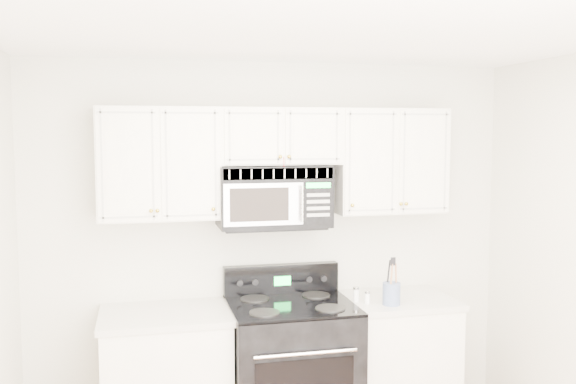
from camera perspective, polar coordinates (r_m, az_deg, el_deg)
name	(u,v)px	position (r m, az deg, el deg)	size (l,w,h in m)	color
room	(352,306)	(3.04, 5.70, -10.01)	(3.51, 3.51, 2.61)	#9A654E
base_cabinet_left	(167,384)	(4.54, -10.73, -16.44)	(0.86, 0.65, 0.92)	silver
base_cabinet_right	(391,364)	(4.87, 9.14, -14.89)	(0.86, 0.65, 0.92)	silver
range	(291,367)	(4.59, 0.29, -15.33)	(0.85, 0.76, 1.14)	black
upper_cabinets	(279,157)	(4.47, -0.84, 3.17)	(2.44, 0.37, 0.75)	silver
microwave	(273,196)	(4.45, -1.31, -0.35)	(0.77, 0.43, 0.42)	black
utensil_crock	(391,293)	(4.51, 9.18, -8.86)	(0.12, 0.12, 0.33)	slate
shaker_salt	(367,297)	(4.52, 7.05, -9.28)	(0.04, 0.04, 0.09)	white
shaker_pepper	(356,294)	(4.56, 6.07, -9.02)	(0.04, 0.04, 0.11)	white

